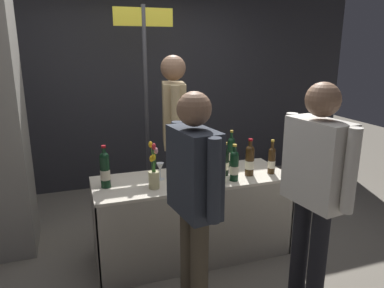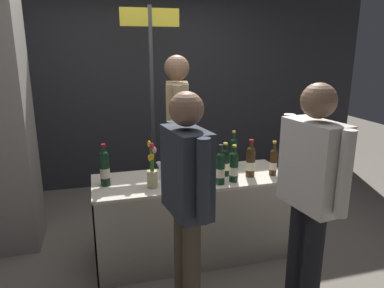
{
  "view_description": "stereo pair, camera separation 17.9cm",
  "coord_description": "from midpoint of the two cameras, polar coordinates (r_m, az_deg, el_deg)",
  "views": [
    {
      "loc": [
        -0.95,
        -2.77,
        1.83
      ],
      "look_at": [
        0.0,
        0.0,
        1.04
      ],
      "focal_mm": 33.61,
      "sensor_mm": 36.0,
      "label": 1
    },
    {
      "loc": [
        -0.78,
        -2.82,
        1.83
      ],
      "look_at": [
        0.0,
        0.0,
        1.04
      ],
      "focal_mm": 33.61,
      "sensor_mm": 36.0,
      "label": 2
    }
  ],
  "objects": [
    {
      "name": "display_bottle_7",
      "position": [
        3.24,
        14.34,
        -2.7
      ],
      "size": [
        0.07,
        0.07,
        0.31
      ],
      "color": "#38230F",
      "rests_on": "tasting_table"
    },
    {
      "name": "back_partition",
      "position": [
        4.87,
        -5.25,
        10.46
      ],
      "size": [
        6.19,
        0.12,
        2.87
      ],
      "primitive_type": "cube",
      "color": "#2D2D33",
      "rests_on": "ground_plane"
    },
    {
      "name": "display_bottle_2",
      "position": [
        3.37,
        8.08,
        -1.32
      ],
      "size": [
        0.07,
        0.07,
        0.35
      ],
      "color": "black",
      "rests_on": "tasting_table"
    },
    {
      "name": "featured_wine_bottle",
      "position": [
        3.15,
        6.91,
        -2.81
      ],
      "size": [
        0.08,
        0.08,
        0.3
      ],
      "color": "black",
      "rests_on": "tasting_table"
    },
    {
      "name": "display_bottle_0",
      "position": [
        2.96,
        -12.02,
        -3.69
      ],
      "size": [
        0.08,
        0.08,
        0.35
      ],
      "color": "black",
      "rests_on": "tasting_table"
    },
    {
      "name": "display_bottle_8",
      "position": [
        3.02,
        8.36,
        -3.49
      ],
      "size": [
        0.08,
        0.08,
        0.32
      ],
      "color": "black",
      "rests_on": "tasting_table"
    },
    {
      "name": "display_bottle_1",
      "position": [
        3.16,
        10.89,
        -2.65
      ],
      "size": [
        0.08,
        0.08,
        0.33
      ],
      "color": "#38230F",
      "rests_on": "tasting_table"
    },
    {
      "name": "display_bottle_6",
      "position": [
        2.95,
        6.26,
        -3.76
      ],
      "size": [
        0.08,
        0.08,
        0.33
      ],
      "color": "black",
      "rests_on": "tasting_table"
    },
    {
      "name": "booth_signpost",
      "position": [
        4.01,
        -5.11,
        9.34
      ],
      "size": [
        0.63,
        0.04,
        2.25
      ],
      "color": "#47474C",
      "rests_on": "ground_plane"
    },
    {
      "name": "tasting_table",
      "position": [
        3.21,
        1.62,
        -9.27
      ],
      "size": [
        1.69,
        0.62,
        0.74
      ],
      "color": "beige",
      "rests_on": "ground_plane"
    },
    {
      "name": "display_bottle_3",
      "position": [
        3.24,
        2.16,
        -1.98
      ],
      "size": [
        0.08,
        0.08,
        0.33
      ],
      "color": "black",
      "rests_on": "tasting_table"
    },
    {
      "name": "taster_foreground_right",
      "position": [
        2.51,
        20.36,
        -5.8
      ],
      "size": [
        0.27,
        0.6,
        1.62
      ],
      "rotation": [
        0.0,
        0.0,
        1.71
      ],
      "color": "black",
      "rests_on": "ground_plane"
    },
    {
      "name": "ground_plane",
      "position": [
        3.45,
        1.55,
        -16.9
      ],
      "size": [
        12.0,
        12.0,
        0.0
      ],
      "primitive_type": "plane",
      "color": "gray"
    },
    {
      "name": "taster_foreground_left",
      "position": [
        2.33,
        1.38,
        -7.39
      ],
      "size": [
        0.27,
        0.57,
        1.58
      ],
      "rotation": [
        0.0,
        0.0,
        1.71
      ],
      "color": "#4C4233",
      "rests_on": "ground_plane"
    },
    {
      "name": "brochure_stand",
      "position": [
        3.21,
        -0.84,
        -3.33
      ],
      "size": [
        0.14,
        0.11,
        0.15
      ],
      "primitive_type": "cube",
      "rotation": [
        0.12,
        0.0,
        2.51
      ],
      "color": "silver",
      "rests_on": "tasting_table"
    },
    {
      "name": "display_bottle_5",
      "position": [
        3.06,
        -0.79,
        -3.22
      ],
      "size": [
        0.08,
        0.08,
        0.31
      ],
      "color": "black",
      "rests_on": "tasting_table"
    },
    {
      "name": "vendor_presenter",
      "position": [
        3.57,
        -0.9,
        2.79
      ],
      "size": [
        0.3,
        0.58,
        1.76
      ],
      "rotation": [
        0.0,
        0.0,
        -1.79
      ],
      "color": "#2D3347",
      "rests_on": "ground_plane"
    },
    {
      "name": "flower_vase",
      "position": [
        2.87,
        -4.55,
        -4.66
      ],
      "size": [
        0.09,
        0.11,
        0.38
      ],
      "color": "tan",
      "rests_on": "tasting_table"
    },
    {
      "name": "wine_glass_near_vendor",
      "position": [
        3.06,
        -3.43,
        -3.68
      ],
      "size": [
        0.07,
        0.07,
        0.15
      ],
      "color": "silver",
      "rests_on": "tasting_table"
    },
    {
      "name": "display_bottle_4",
      "position": [
        3.05,
        3.96,
        -3.26
      ],
      "size": [
        0.08,
        0.08,
        0.31
      ],
      "color": "black",
      "rests_on": "tasting_table"
    }
  ]
}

